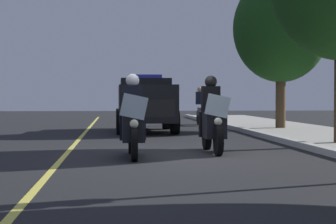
{
  "coord_description": "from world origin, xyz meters",
  "views": [
    {
      "loc": [
        11.74,
        -1.17,
        1.22
      ],
      "look_at": [
        -0.86,
        0.0,
        0.9
      ],
      "focal_mm": 60.46,
      "sensor_mm": 36.0,
      "label": 1
    }
  ],
  "objects_px": {
    "police_motorcycle_lead_left": "(133,123)",
    "police_suv": "(145,102)",
    "cyclist_background": "(200,106)",
    "tree_far_back": "(281,28)",
    "police_motorcycle_lead_right": "(212,121)"
  },
  "relations": [
    {
      "from": "police_motorcycle_lead_left",
      "to": "police_suv",
      "type": "bearing_deg",
      "value": 175.33
    },
    {
      "from": "cyclist_background",
      "to": "police_motorcycle_lead_left",
      "type": "bearing_deg",
      "value": -14.31
    },
    {
      "from": "police_suv",
      "to": "cyclist_background",
      "type": "height_order",
      "value": "police_suv"
    },
    {
      "from": "police_motorcycle_lead_left",
      "to": "tree_far_back",
      "type": "relative_size",
      "value": 0.37
    },
    {
      "from": "tree_far_back",
      "to": "police_motorcycle_lead_left",
      "type": "bearing_deg",
      "value": -32.72
    },
    {
      "from": "police_motorcycle_lead_right",
      "to": "tree_far_back",
      "type": "relative_size",
      "value": 0.37
    },
    {
      "from": "police_motorcycle_lead_right",
      "to": "tree_far_back",
      "type": "xyz_separation_m",
      "value": [
        -8.15,
        3.99,
        3.09
      ]
    },
    {
      "from": "police_motorcycle_lead_right",
      "to": "police_motorcycle_lead_left",
      "type": "bearing_deg",
      "value": -64.95
    },
    {
      "from": "tree_far_back",
      "to": "police_suv",
      "type": "bearing_deg",
      "value": -86.43
    },
    {
      "from": "police_motorcycle_lead_right",
      "to": "cyclist_background",
      "type": "height_order",
      "value": "police_motorcycle_lead_right"
    },
    {
      "from": "police_suv",
      "to": "tree_far_back",
      "type": "distance_m",
      "value": 5.76
    },
    {
      "from": "police_motorcycle_lead_left",
      "to": "tree_far_back",
      "type": "distance_m",
      "value": 11.12
    },
    {
      "from": "police_motorcycle_lead_left",
      "to": "tree_far_back",
      "type": "bearing_deg",
      "value": 147.28
    },
    {
      "from": "police_suv",
      "to": "tree_far_back",
      "type": "xyz_separation_m",
      "value": [
        -0.32,
        5.07,
        2.73
      ]
    },
    {
      "from": "police_motorcycle_lead_left",
      "to": "cyclist_background",
      "type": "height_order",
      "value": "police_motorcycle_lead_left"
    }
  ]
}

